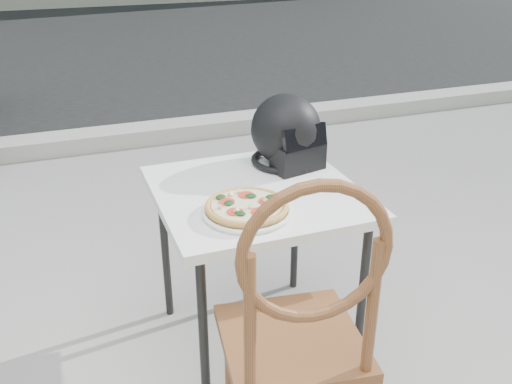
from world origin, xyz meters
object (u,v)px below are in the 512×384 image
object	(u,v)px
pizza	(247,206)
plate	(247,212)
cafe_chair_main	(300,321)
cafe_table_main	(257,205)
helmet	(287,134)

from	to	relation	value
pizza	plate	bearing A→B (deg)	-119.41
pizza	cafe_chair_main	size ratio (longest dim) A/B	0.32
cafe_table_main	cafe_chair_main	xyz separation A→B (m)	(-0.10, -0.62, -0.04)
helmet	pizza	bearing A→B (deg)	-141.88
pizza	cafe_table_main	bearing A→B (deg)	60.42
cafe_table_main	plate	distance (m)	0.20
cafe_table_main	plate	size ratio (longest dim) A/B	2.10
helmet	cafe_chair_main	size ratio (longest dim) A/B	0.32
cafe_table_main	helmet	size ratio (longest dim) A/B	2.14
plate	helmet	size ratio (longest dim) A/B	1.02
pizza	helmet	size ratio (longest dim) A/B	0.99
cafe_table_main	plate	xyz separation A→B (m)	(-0.09, -0.17, 0.07)
cafe_table_main	pizza	bearing A→B (deg)	-119.58
plate	cafe_chair_main	size ratio (longest dim) A/B	0.33
plate	helmet	xyz separation A→B (m)	(0.29, 0.35, 0.11)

